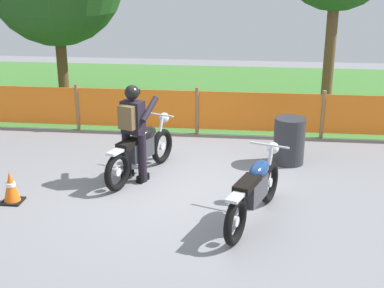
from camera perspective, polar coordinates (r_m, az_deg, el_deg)
name	(u,v)px	position (r m, az deg, el deg)	size (l,w,h in m)	color
ground	(179,189)	(9.00, -1.39, -4.84)	(24.00, 24.00, 0.02)	gray
grass_verge	(211,92)	(15.49, 2.02, 5.60)	(24.00, 7.79, 0.01)	#427A33
barrier_fence	(197,110)	(11.59, 0.55, 3.64)	(10.82, 0.08, 1.05)	olive
motorcycle_lead	(141,150)	(9.40, -5.47, -0.63)	(0.95, 1.99, 0.99)	black
motorcycle_trailing	(254,190)	(7.80, 6.69, -4.94)	(0.92, 2.04, 1.01)	black
rider_lead	(133,128)	(9.07, -6.33, 1.73)	(0.68, 0.77, 1.69)	black
traffic_cone	(11,187)	(8.88, -18.83, -4.38)	(0.32, 0.32, 0.53)	black
spare_drum	(289,141)	(10.12, 10.37, 0.35)	(0.58, 0.58, 0.88)	#2D2D33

